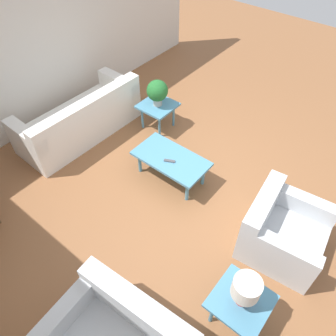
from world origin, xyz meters
TOP-DOWN VIEW (x-y plane):
  - ground_plane at (0.00, 0.00)m, footprint 14.00×14.00m
  - wall_right at (3.06, 0.00)m, footprint 0.12×7.20m
  - sofa at (2.17, 0.18)m, footprint 0.91×2.13m
  - armchair at (-1.43, 0.10)m, footprint 1.00×1.02m
  - coffee_table at (0.36, 0.02)m, footprint 1.10×0.59m
  - side_table_plant at (1.30, -0.80)m, footprint 0.57×0.57m
  - side_table_lamp at (-1.49, 1.21)m, footprint 0.57×0.57m
  - potted_plant at (1.30, -0.80)m, footprint 0.35×0.35m
  - table_lamp at (-1.49, 1.21)m, footprint 0.28×0.28m
  - remote_control at (0.33, 0.09)m, footprint 0.16×0.11m

SIDE VIEW (x-z plane):
  - ground_plane at x=0.00m, z-range 0.00..0.00m
  - armchair at x=-1.43m, z-range -0.09..0.69m
  - sofa at x=2.17m, z-range -0.10..0.71m
  - coffee_table at x=0.36m, z-range 0.16..0.58m
  - side_table_plant at x=1.30m, z-range 0.17..0.63m
  - side_table_lamp at x=-1.49m, z-range 0.17..0.63m
  - remote_control at x=0.33m, z-range 0.41..0.43m
  - table_lamp at x=-1.49m, z-range 0.53..0.93m
  - potted_plant at x=1.30m, z-range 0.50..0.96m
  - wall_right at x=3.06m, z-range 0.00..2.70m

